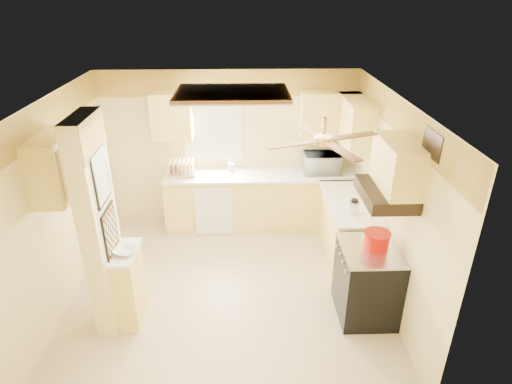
{
  "coord_description": "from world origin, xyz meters",
  "views": [
    {
      "loc": [
        0.23,
        -4.6,
        3.63
      ],
      "look_at": [
        0.38,
        0.35,
        1.22
      ],
      "focal_mm": 30.0,
      "sensor_mm": 36.0,
      "label": 1
    }
  ],
  "objects_px": {
    "microwave": "(322,163)",
    "bowl": "(126,251)",
    "dutch_oven": "(377,240)",
    "stove": "(367,281)",
    "kettle": "(354,207)"
  },
  "relations": [
    {
      "from": "microwave",
      "to": "bowl",
      "type": "xyz_separation_m",
      "value": [
        -2.56,
        -2.21,
        -0.13
      ]
    },
    {
      "from": "dutch_oven",
      "to": "bowl",
      "type": "bearing_deg",
      "value": -178.64
    },
    {
      "from": "stove",
      "to": "kettle",
      "type": "relative_size",
      "value": 4.42
    },
    {
      "from": "bowl",
      "to": "dutch_oven",
      "type": "distance_m",
      "value": 2.82
    },
    {
      "from": "microwave",
      "to": "kettle",
      "type": "relative_size",
      "value": 2.74
    },
    {
      "from": "microwave",
      "to": "dutch_oven",
      "type": "bearing_deg",
      "value": 97.06
    },
    {
      "from": "bowl",
      "to": "kettle",
      "type": "distance_m",
      "value": 2.87
    },
    {
      "from": "bowl",
      "to": "kettle",
      "type": "bearing_deg",
      "value": 16.84
    },
    {
      "from": "stove",
      "to": "bowl",
      "type": "relative_size",
      "value": 3.74
    },
    {
      "from": "stove",
      "to": "dutch_oven",
      "type": "height_order",
      "value": "dutch_oven"
    },
    {
      "from": "bowl",
      "to": "dutch_oven",
      "type": "height_order",
      "value": "dutch_oven"
    },
    {
      "from": "stove",
      "to": "microwave",
      "type": "relative_size",
      "value": 1.62
    },
    {
      "from": "microwave",
      "to": "bowl",
      "type": "bearing_deg",
      "value": 40.85
    },
    {
      "from": "kettle",
      "to": "stove",
      "type": "bearing_deg",
      "value": -88.35
    },
    {
      "from": "microwave",
      "to": "kettle",
      "type": "height_order",
      "value": "microwave"
    }
  ]
}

